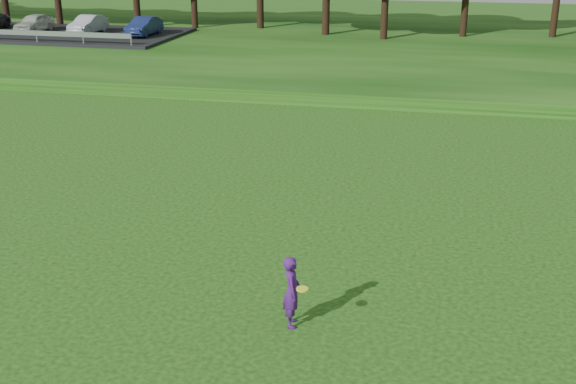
# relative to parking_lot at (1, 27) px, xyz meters

# --- Properties ---
(ground) EXTENTS (140.00, 140.00, 0.00)m
(ground) POSITION_rel_parking_lot_xyz_m (24.47, -32.82, -1.06)
(ground) COLOR #103D0B
(ground) RESTS_ON ground
(berm) EXTENTS (130.00, 30.00, 0.60)m
(berm) POSITION_rel_parking_lot_xyz_m (24.47, 1.18, -0.76)
(berm) COLOR #103D0B
(berm) RESTS_ON ground
(walking_path) EXTENTS (130.00, 1.60, 0.04)m
(walking_path) POSITION_rel_parking_lot_xyz_m (24.47, -12.82, -1.04)
(walking_path) COLOR gray
(walking_path) RESTS_ON ground
(parking_lot) EXTENTS (24.00, 9.00, 1.38)m
(parking_lot) POSITION_rel_parking_lot_xyz_m (0.00, 0.00, 0.00)
(parking_lot) COLOR black
(parking_lot) RESTS_ON berm
(woman) EXTENTS (0.63, 0.74, 1.48)m
(woman) POSITION_rel_parking_lot_xyz_m (27.70, -32.24, -0.32)
(woman) COLOR #4A186F
(woman) RESTS_ON ground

